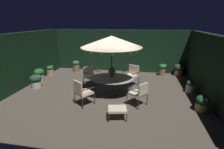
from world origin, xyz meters
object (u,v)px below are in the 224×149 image
Objects in this scene: potted_plant_right_far at (190,87)px; potted_plant_left_near at (50,70)px; patio_chair_southeast at (139,92)px; centerpiece_planter at (112,71)px; potted_plant_front_corner at (203,103)px; patio_chair_northeast at (91,75)px; potted_plant_back_center at (162,69)px; patio_chair_north at (132,74)px; patio_chair_east at (82,91)px; potted_plant_back_right at (179,70)px; patio_dining_table at (112,80)px; potted_plant_left_far at (76,66)px; potted_plant_right_near at (39,75)px; ottoman_footrest at (117,109)px; potted_plant_back_left at (36,80)px; patio_umbrella at (112,42)px.

potted_plant_left_near is (-7.48, 1.29, 0.01)m from potted_plant_right_far.
patio_chair_southeast reaches higher than potted_plant_right_far.
potted_plant_front_corner is (3.43, -1.06, -0.69)m from centerpiece_planter.
potted_plant_back_center is at bearing 32.08° from patio_chair_northeast.
patio_chair_north is 1.44× the size of potted_plant_back_center.
patio_chair_east reaches higher than potted_plant_front_corner.
potted_plant_back_right is (3.38, 3.10, -0.65)m from centerpiece_planter.
patio_dining_table is at bearing 165.69° from potted_plant_front_corner.
potted_plant_left_far is at bearing 134.55° from centerpiece_planter.
potted_plant_right_near is at bearing -176.25° from patio_chair_north.
patio_chair_northeast is (-1.21, 0.87, -0.08)m from patio_dining_table.
patio_chair_north is at bearing 11.80° from patio_chair_northeast.
ottoman_footrest is 1.05× the size of potted_plant_back_left.
patio_umbrella is at bearing -127.59° from potted_plant_back_center.
patio_chair_northeast is 3.12m from potted_plant_left_near.
potted_plant_back_right is at bearing 9.26° from potted_plant_left_near.
potted_plant_left_near reaches higher than potted_plant_right_far.
patio_chair_northeast reaches higher than potted_plant_right_far.
potted_plant_back_right is at bearing 61.34° from ottoman_footrest.
potted_plant_left_near is at bearing 90.79° from potted_plant_right_near.
potted_plant_left_near is at bearing 150.78° from patio_chair_southeast.
patio_dining_table is 1.49m from patio_chair_northeast.
patio_chair_northeast is 1.36× the size of potted_plant_back_center.
patio_chair_north is 2.19m from patio_chair_southeast.
patio_chair_southeast is 1.69× the size of potted_plant_left_near.
potted_plant_back_center reaches higher than ottoman_footrest.
patio_chair_north is 1.43× the size of potted_plant_left_far.
centerpiece_planter is 3.73m from potted_plant_back_left.
patio_umbrella reaches higher than patio_dining_table.
potted_plant_front_corner is (3.42, -0.87, -0.33)m from patio_dining_table.
ottoman_footrest is at bearing -75.04° from centerpiece_planter.
patio_chair_southeast is at bearing -44.19° from potted_plant_left_far.
potted_plant_right_far is 7.47m from potted_plant_right_near.
patio_chair_north reaches higher than ottoman_footrest.
potted_plant_right_far is at bearing 36.93° from patio_chair_southeast.
patio_chair_southeast is 5.57m from potted_plant_right_near.
patio_chair_east is (-1.68, -2.47, 0.00)m from patio_chair_north.
potted_plant_left_far reaches higher than ottoman_footrest.
potted_plant_right_near is (-4.59, 2.85, 0.02)m from ottoman_footrest.
ottoman_footrest is 1.00× the size of potted_plant_back_right.
patio_dining_table is 3.97m from potted_plant_back_center.
potted_plant_front_corner is at bearing -14.31° from patio_dining_table.
potted_plant_right_near reaches higher than potted_plant_left_near.
potted_plant_right_far is at bearing -1.33° from potted_plant_right_near.
patio_dining_table is at bearing 105.92° from ottoman_footrest.
patio_chair_southeast reaches higher than ottoman_footrest.
potted_plant_back_right is 1.21× the size of potted_plant_left_near.
centerpiece_planter is at bearing -129.56° from potted_plant_back_center.
ottoman_footrest is at bearing -31.81° from potted_plant_right_near.
potted_plant_left_far reaches higher than potted_plant_right_near.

